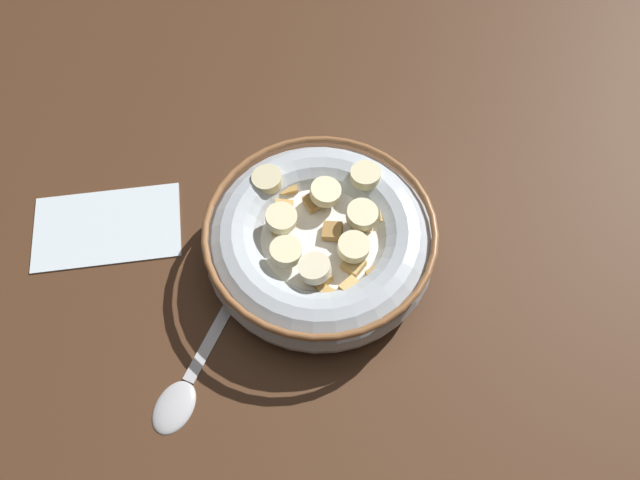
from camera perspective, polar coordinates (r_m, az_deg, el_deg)
The scene contains 4 objects.
ground_plane at distance 59.24cm, azimuth -0.00°, elevation -1.94°, with size 138.63×138.63×2.00cm, color #472B19.
cereal_bowl at distance 55.99cm, azimuth -0.00°, elevation -0.12°, with size 19.46×19.46×5.84cm.
spoon at distance 54.48cm, azimuth -11.51°, elevation -12.09°, with size 11.37×12.18×0.80cm.
folded_napkin at distance 62.79cm, azimuth -17.84°, elevation 1.13°, with size 13.10×7.86×0.30cm, color silver.
Camera 1 is at (9.15, 26.43, 51.22)cm, focal length 37.25 mm.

